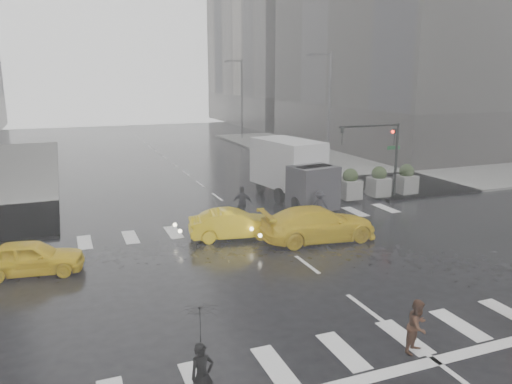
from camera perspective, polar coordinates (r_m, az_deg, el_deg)
name	(u,v)px	position (r m, az deg, el deg)	size (l,w,h in m)	color
ground	(307,264)	(19.88, 5.86, -8.24)	(120.00, 120.00, 0.00)	black
sidewalk_ne	(418,162)	(44.60, 18.01, 3.30)	(35.00, 35.00, 0.15)	slate
building_ne_far	(311,15)	(82.07, 6.34, 19.44)	(26.05, 26.05, 36.00)	gray
road_markings	(307,264)	(19.87, 5.86, -8.22)	(18.00, 48.00, 0.01)	silver
traffic_signal_pole	(383,146)	(30.35, 14.30, 5.17)	(4.45, 0.42, 4.50)	black
street_lamp_near	(328,106)	(39.59, 8.18, 9.74)	(2.15, 0.22, 9.00)	#59595B
street_lamp_far	(241,96)	(57.82, -1.78, 10.92)	(2.15, 0.22, 9.00)	#59595B
planter_west	(350,185)	(29.79, 10.70, 0.84)	(1.10, 1.10, 1.80)	slate
planter_mid	(379,182)	(30.88, 13.85, 1.12)	(1.10, 1.10, 1.80)	slate
planter_east	(406,180)	(32.06, 16.78, 1.37)	(1.10, 1.10, 1.80)	slate
pedestrian_black	(201,338)	(11.37, -6.30, -16.27)	(1.07, 1.09, 2.43)	black
pedestrian_brown	(418,326)	(14.38, 18.00, -14.36)	(0.72, 0.56, 1.49)	#402416
pedestrian_far_a	(242,203)	(25.36, -1.59, -1.32)	(1.04, 0.63, 1.77)	black
pedestrian_far_b	(319,205)	(25.65, 7.26, -1.53)	(0.99, 0.55, 1.53)	black
taxi_front	(30,257)	(20.47, -24.38, -6.82)	(1.53, 3.80, 1.29)	yellow
taxi_mid	(234,224)	(22.68, -2.58, -3.69)	(1.40, 4.00, 1.32)	yellow
taxi_rear	(318,224)	(22.50, 7.13, -3.63)	(2.14, 4.65, 1.53)	yellow
box_truck	(294,170)	(29.21, 4.37, 2.56)	(2.47, 6.60, 3.51)	silver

